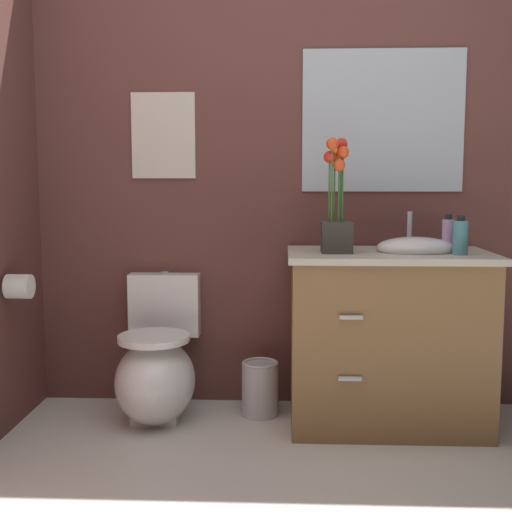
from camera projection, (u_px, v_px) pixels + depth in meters
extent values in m
cube|color=brown|center=(329.00, 162.00, 3.33)|extent=(4.01, 0.05, 2.50)
ellipsoid|color=white|center=(155.00, 381.00, 3.14)|extent=(0.38, 0.48, 0.40)
cube|color=white|center=(158.00, 400.00, 3.20)|extent=(0.22, 0.26, 0.18)
cube|color=white|center=(165.00, 304.00, 3.39)|extent=(0.36, 0.13, 0.32)
cylinder|color=white|center=(154.00, 338.00, 3.10)|extent=(0.34, 0.34, 0.03)
cylinder|color=#B7B7BC|center=(165.00, 273.00, 3.37)|extent=(0.04, 0.04, 0.02)
cube|color=brown|center=(387.00, 342.00, 3.09)|extent=(0.90, 0.52, 0.80)
cube|color=beige|center=(389.00, 255.00, 3.04)|extent=(0.94, 0.56, 0.03)
ellipsoid|color=white|center=(416.00, 248.00, 3.03)|extent=(0.36, 0.26, 0.10)
cylinder|color=#B7B7BC|center=(409.00, 230.00, 3.18)|extent=(0.02, 0.02, 0.18)
cube|color=#B7B7BC|center=(351.00, 317.00, 2.81)|extent=(0.10, 0.02, 0.02)
cube|color=#B7B7BC|center=(350.00, 379.00, 2.84)|extent=(0.10, 0.02, 0.02)
cube|color=#38332D|center=(337.00, 237.00, 3.00)|extent=(0.14, 0.14, 0.14)
cylinder|color=#386B2D|center=(343.00, 187.00, 2.97)|extent=(0.01, 0.01, 0.32)
sphere|color=#EA4C23|center=(343.00, 152.00, 2.96)|extent=(0.06, 0.06, 0.06)
cylinder|color=#386B2D|center=(341.00, 183.00, 3.01)|extent=(0.01, 0.01, 0.35)
sphere|color=red|center=(341.00, 144.00, 2.99)|extent=(0.06, 0.06, 0.06)
cylinder|color=#386B2D|center=(334.00, 188.00, 3.01)|extent=(0.01, 0.01, 0.31)
sphere|color=orange|center=(335.00, 154.00, 2.99)|extent=(0.06, 0.06, 0.06)
cylinder|color=#386B2D|center=(329.00, 190.00, 2.96)|extent=(0.01, 0.01, 0.29)
sphere|color=red|center=(330.00, 157.00, 2.95)|extent=(0.06, 0.06, 0.06)
cylinder|color=#386B2D|center=(332.00, 183.00, 2.94)|extent=(0.01, 0.01, 0.35)
sphere|color=#EA4C23|center=(332.00, 144.00, 2.92)|extent=(0.06, 0.06, 0.06)
cylinder|color=#386B2D|center=(339.00, 194.00, 2.96)|extent=(0.01, 0.01, 0.26)
sphere|color=#EA4C23|center=(339.00, 165.00, 2.95)|extent=(0.06, 0.06, 0.06)
cylinder|color=#B28CBF|center=(448.00, 236.00, 3.03)|extent=(0.06, 0.06, 0.15)
cylinder|color=black|center=(449.00, 217.00, 3.02)|extent=(0.03, 0.03, 0.02)
cylinder|color=teal|center=(460.00, 238.00, 2.91)|extent=(0.07, 0.07, 0.15)
cylinder|color=black|center=(461.00, 218.00, 2.90)|extent=(0.04, 0.04, 0.02)
cylinder|color=#B7B7BC|center=(260.00, 389.00, 3.24)|extent=(0.18, 0.18, 0.26)
torus|color=#B7B7BC|center=(260.00, 363.00, 3.22)|extent=(0.18, 0.18, 0.01)
cube|color=beige|center=(163.00, 136.00, 3.32)|extent=(0.32, 0.01, 0.43)
cube|color=#B2BCC6|center=(383.00, 121.00, 3.26)|extent=(0.80, 0.01, 0.70)
cylinder|color=white|center=(19.00, 286.00, 2.96)|extent=(0.11, 0.11, 0.11)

